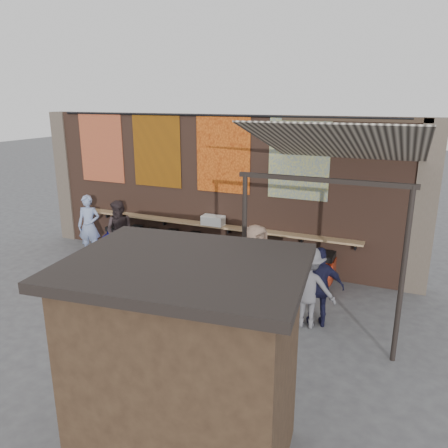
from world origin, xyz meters
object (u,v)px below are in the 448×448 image
object	(u,v)px
scooter_stool_1	(132,242)
scooter_stool_9	(299,267)
shopper_tan	(255,266)
shelf_box	(213,220)
scooter_stool_5	(211,254)
diner_right	(120,232)
scooter_stool_10	(326,271)
scooter_stool_2	(148,245)
scooter_stool_6	(230,259)
scooter_stool_7	(251,261)
diner_left	(89,226)
shopper_grey	(309,287)
scooter_stool_0	(114,239)
shopper_navy	(319,287)
scooter_stool_4	(191,250)
scooter_stool_8	(276,265)
scooter_stool_3	(168,247)
market_stall	(188,372)

from	to	relation	value
scooter_stool_1	scooter_stool_9	distance (m)	4.89
scooter_stool_1	shopper_tan	size ratio (longest dim) A/B	0.48
scooter_stool_1	shelf_box	bearing A→B (deg)	8.14
scooter_stool_5	shopper_tan	size ratio (longest dim) A/B	0.44
diner_right	scooter_stool_10	bearing A→B (deg)	-4.37
scooter_stool_2	scooter_stool_6	size ratio (longest dim) A/B	1.21
scooter_stool_7	diner_right	distance (m)	3.66
scooter_stool_7	scooter_stool_10	bearing A→B (deg)	-0.58
diner_left	scooter_stool_9	bearing A→B (deg)	-14.38
diner_right	shopper_grey	distance (m)	5.70
scooter_stool_0	shopper_navy	xyz separation A→B (m)	(6.42, -1.89, 0.42)
scooter_stool_2	diner_left	world-z (taller)	diner_left
shopper_navy	shopper_tan	distance (m)	1.50
scooter_stool_5	shopper_grey	world-z (taller)	shopper_grey
scooter_stool_9	shopper_navy	size ratio (longest dim) A/B	0.53
scooter_stool_1	scooter_stool_9	world-z (taller)	scooter_stool_1
shelf_box	scooter_stool_2	world-z (taller)	shelf_box
scooter_stool_1	scooter_stool_4	size ratio (longest dim) A/B	1.00
scooter_stool_5	scooter_stool_8	size ratio (longest dim) A/B	1.01
scooter_stool_4	scooter_stool_9	bearing A→B (deg)	-0.73
scooter_stool_3	market_stall	distance (m)	7.15
shelf_box	scooter_stool_0	bearing A→B (deg)	-174.36
diner_right	diner_left	bearing A→B (deg)	163.53
scooter_stool_2	scooter_stool_1	bearing A→B (deg)	-179.20
scooter_stool_1	market_stall	xyz separation A→B (m)	(5.02, -5.91, 0.86)
scooter_stool_0	scooter_stool_3	bearing A→B (deg)	0.31
scooter_stool_3	scooter_stool_6	xyz separation A→B (m)	(1.89, -0.01, -0.09)
shopper_navy	shopper_tan	size ratio (longest dim) A/B	0.90
scooter_stool_0	scooter_stool_10	bearing A→B (deg)	-0.16
scooter_stool_2	scooter_stool_0	bearing A→B (deg)	178.38
scooter_stool_8	scooter_stool_9	distance (m)	0.57
market_stall	diner_right	bearing A→B (deg)	126.21
scooter_stool_1	scooter_stool_0	bearing A→B (deg)	176.38
scooter_stool_0	scooter_stool_6	distance (m)	3.72
scooter_stool_4	shopper_navy	world-z (taller)	shopper_navy
scooter_stool_3	scooter_stool_5	world-z (taller)	scooter_stool_3
scooter_stool_3	shopper_tan	xyz separation A→B (m)	(3.13, -1.56, 0.50)
scooter_stool_4	scooter_stool_10	distance (m)	3.70
scooter_stool_9	scooter_stool_5	bearing A→B (deg)	179.41
scooter_stool_4	scooter_stool_6	bearing A→B (deg)	-2.27
scooter_stool_1	market_stall	bearing A→B (deg)	-49.65
shelf_box	shopper_tan	size ratio (longest dim) A/B	0.33
shelf_box	diner_left	bearing A→B (deg)	-167.75
shelf_box	diner_left	xyz separation A→B (m)	(-3.56, -0.77, -0.36)
scooter_stool_9	shopper_navy	bearing A→B (deg)	-65.45
scooter_stool_9	shopper_navy	distance (m)	2.13
shelf_box	scooter_stool_6	bearing A→B (deg)	-25.76
scooter_stool_0	shopper_navy	bearing A→B (deg)	-16.43
scooter_stool_8	shopper_tan	distance (m)	1.63
shelf_box	scooter_stool_0	xyz separation A→B (m)	(-3.09, -0.31, -0.84)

